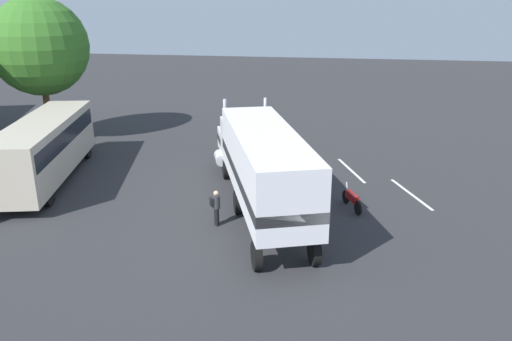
{
  "coord_description": "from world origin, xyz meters",
  "views": [
    {
      "loc": [
        -27.86,
        -5.47,
        9.55
      ],
      "look_at": [
        -4.94,
        -1.49,
        1.6
      ],
      "focal_mm": 35.36,
      "sensor_mm": 36.0,
      "label": 1
    }
  ],
  "objects_px": {
    "person_bystander": "(216,206)",
    "parked_bus": "(45,145)",
    "semi_truck": "(260,160)",
    "motorcycle": "(352,199)",
    "tree_right": "(39,47)"
  },
  "relations": [
    {
      "from": "tree_right",
      "to": "person_bystander",
      "type": "bearing_deg",
      "value": -128.32
    },
    {
      "from": "parked_bus",
      "to": "semi_truck",
      "type": "bearing_deg",
      "value": -99.99
    },
    {
      "from": "motorcycle",
      "to": "semi_truck",
      "type": "bearing_deg",
      "value": 103.19
    },
    {
      "from": "semi_truck",
      "to": "parked_bus",
      "type": "xyz_separation_m",
      "value": [
        2.15,
        12.2,
        -0.46
      ]
    },
    {
      "from": "motorcycle",
      "to": "person_bystander",
      "type": "bearing_deg",
      "value": 116.22
    },
    {
      "from": "person_bystander",
      "to": "motorcycle",
      "type": "bearing_deg",
      "value": -63.78
    },
    {
      "from": "parked_bus",
      "to": "person_bystander",
      "type": "bearing_deg",
      "value": -111.11
    },
    {
      "from": "semi_truck",
      "to": "parked_bus",
      "type": "relative_size",
      "value": 1.25
    },
    {
      "from": "person_bystander",
      "to": "tree_right",
      "type": "xyz_separation_m",
      "value": [
        11.96,
        15.14,
        5.58
      ]
    },
    {
      "from": "semi_truck",
      "to": "motorcycle",
      "type": "xyz_separation_m",
      "value": [
        1.0,
        -4.27,
        -2.04
      ]
    },
    {
      "from": "parked_bus",
      "to": "motorcycle",
      "type": "xyz_separation_m",
      "value": [
        -1.15,
        -16.47,
        -1.58
      ]
    },
    {
      "from": "parked_bus",
      "to": "tree_right",
      "type": "relative_size",
      "value": 1.16
    },
    {
      "from": "person_bystander",
      "to": "parked_bus",
      "type": "xyz_separation_m",
      "value": [
        4.07,
        10.54,
        1.17
      ]
    },
    {
      "from": "person_bystander",
      "to": "motorcycle",
      "type": "relative_size",
      "value": 0.82
    },
    {
      "from": "semi_truck",
      "to": "person_bystander",
      "type": "bearing_deg",
      "value": 139.1
    }
  ]
}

